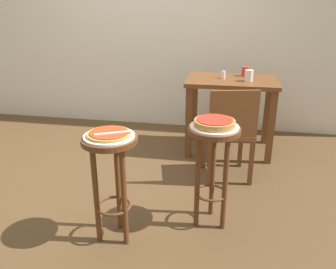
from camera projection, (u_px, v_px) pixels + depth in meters
ground_plane at (113, 182)px, 3.09m from camera, size 6.00×6.00×0.00m
back_wall at (152, 1)px, 4.06m from camera, size 6.00×0.10×3.00m
stool_foreground at (111, 167)px, 2.19m from camera, size 0.35×0.35×0.73m
serving_plate_foreground at (109, 136)px, 2.11m from camera, size 0.32×0.32×0.01m
pizza_foreground at (109, 134)px, 2.10m from camera, size 0.27×0.27×0.02m
stool_middle at (213, 156)px, 2.34m from camera, size 0.35×0.35×0.73m
serving_plate_middle at (214, 127)px, 2.26m from camera, size 0.32×0.32×0.01m
pizza_middle at (215, 123)px, 2.25m from camera, size 0.27×0.27×0.05m
dining_table at (231, 93)px, 3.54m from camera, size 0.90×0.63×0.77m
cup_near_edge at (249, 76)px, 3.37m from camera, size 0.08×0.08×0.11m
cup_far_edge at (245, 71)px, 3.61m from camera, size 0.08×0.08×0.10m
condiment_shaker at (223, 75)px, 3.49m from camera, size 0.04×0.04×0.08m
wooden_chair at (229, 131)px, 2.97m from camera, size 0.48×0.48×0.85m
pizza_server_knife at (112, 133)px, 2.07m from camera, size 0.21×0.12×0.01m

